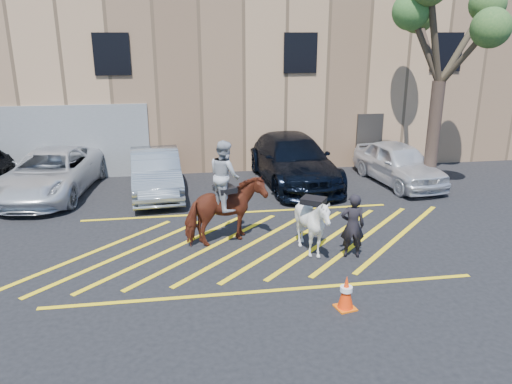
{
  "coord_description": "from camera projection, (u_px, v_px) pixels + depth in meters",
  "views": [
    {
      "loc": [
        -1.71,
        -12.29,
        5.37
      ],
      "look_at": [
        0.23,
        0.2,
        1.3
      ],
      "focal_mm": 35.0,
      "sensor_mm": 36.0,
      "label": 1
    }
  ],
  "objects": [
    {
      "name": "car_white_pickup",
      "position": [
        51.0,
        173.0,
        17.04
      ],
      "size": [
        3.24,
        5.8,
        1.53
      ],
      "primitive_type": "imported",
      "rotation": [
        0.0,
        0.0,
        -0.13
      ],
      "color": "silver",
      "rests_on": "ground"
    },
    {
      "name": "car_blue_suv",
      "position": [
        293.0,
        160.0,
        18.42
      ],
      "size": [
        2.85,
        6.11,
        1.73
      ],
      "primitive_type": "imported",
      "rotation": [
        0.0,
        0.0,
        0.07
      ],
      "color": "black",
      "rests_on": "ground"
    },
    {
      "name": "traffic_cone",
      "position": [
        346.0,
        292.0,
        10.05
      ],
      "size": [
        0.45,
        0.45,
        0.73
      ],
      "color": "#F55D0A",
      "rests_on": "ground"
    },
    {
      "name": "handler",
      "position": [
        353.0,
        226.0,
        12.26
      ],
      "size": [
        0.66,
        0.49,
        1.64
      ],
      "primitive_type": "imported",
      "rotation": [
        0.0,
        0.0,
        2.97
      ],
      "color": "black",
      "rests_on": "ground"
    },
    {
      "name": "hatching_zone",
      "position": [
        250.0,
        245.0,
        13.17
      ],
      "size": [
        12.6,
        5.12,
        0.01
      ],
      "color": "yellow",
      "rests_on": "ground"
    },
    {
      "name": "tree",
      "position": [
        445.0,
        21.0,
        16.09
      ],
      "size": [
        3.99,
        4.37,
        7.31
      ],
      "color": "#433229",
      "rests_on": "ground"
    },
    {
      "name": "car_silver_sedan",
      "position": [
        156.0,
        172.0,
        17.15
      ],
      "size": [
        1.96,
        4.73,
        1.52
      ],
      "primitive_type": "imported",
      "rotation": [
        0.0,
        0.0,
        0.08
      ],
      "color": "gray",
      "rests_on": "ground"
    },
    {
      "name": "car_white_suv",
      "position": [
        398.0,
        163.0,
        18.35
      ],
      "size": [
        2.36,
        4.65,
        1.52
      ],
      "primitive_type": "imported",
      "rotation": [
        0.0,
        0.0,
        0.13
      ],
      "color": "white",
      "rests_on": "ground"
    },
    {
      "name": "ground",
      "position": [
        249.0,
        240.0,
        13.46
      ],
      "size": [
        90.0,
        90.0,
        0.0
      ],
      "primitive_type": "plane",
      "color": "black",
      "rests_on": "ground"
    },
    {
      "name": "warehouse",
      "position": [
        213.0,
        70.0,
        23.62
      ],
      "size": [
        32.42,
        10.2,
        7.3
      ],
      "color": "tan",
      "rests_on": "ground"
    },
    {
      "name": "saddled_white",
      "position": [
        313.0,
        224.0,
        12.39
      ],
      "size": [
        1.88,
        1.93,
        1.61
      ],
      "color": "white",
      "rests_on": "ground"
    },
    {
      "name": "mounted_bay",
      "position": [
        225.0,
        203.0,
        12.97
      ],
      "size": [
        2.31,
        1.63,
        2.78
      ],
      "color": "#622B17",
      "rests_on": "ground"
    }
  ]
}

